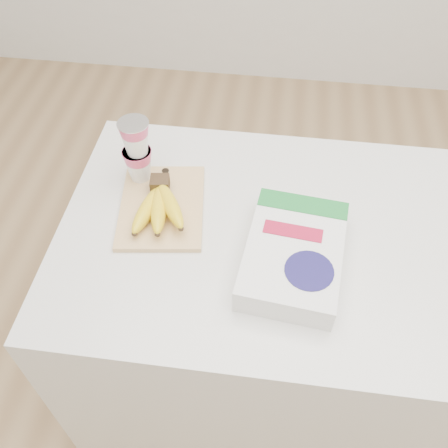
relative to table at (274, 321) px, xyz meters
name	(u,v)px	position (x,y,z in m)	size (l,w,h in m)	color
room	(315,46)	(0.00, 0.00, 0.93)	(4.00, 4.00, 4.00)	tan
table	(274,321)	(0.00, 0.00, 0.00)	(1.13, 0.75, 0.85)	silver
cutting_board	(162,207)	(-0.32, 0.04, 0.43)	(0.21, 0.29, 0.01)	#E2B57C
bananas	(159,206)	(-0.32, 0.02, 0.46)	(0.15, 0.20, 0.06)	#382816
yogurt_stack	(137,149)	(-0.40, 0.13, 0.54)	(0.08, 0.08, 0.18)	white
cereal_box	(294,254)	(0.02, -0.09, 0.46)	(0.25, 0.34, 0.07)	white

